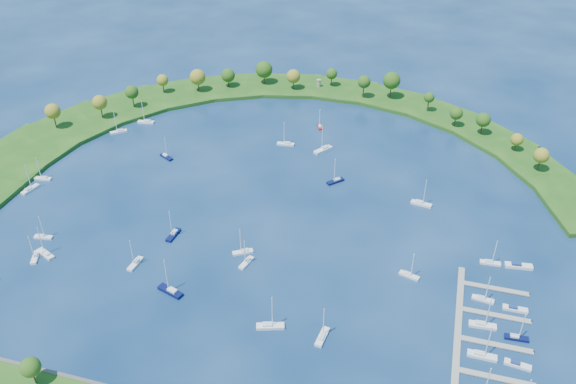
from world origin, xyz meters
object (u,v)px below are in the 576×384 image
(moored_boat_5, at_px, (173,234))
(moored_boat_10, at_px, (166,156))
(moored_boat_6, at_px, (270,325))
(docked_boat_8, at_px, (483,298))
(moored_boat_17, at_px, (45,253))
(docked_boat_9, at_px, (515,309))
(moored_boat_13, at_px, (35,257))
(docked_boat_11, at_px, (518,266))
(docked_boat_5, at_px, (517,364))
(moored_boat_3, at_px, (170,290))
(moored_boat_7, at_px, (286,143))
(moored_boat_12, at_px, (323,149))
(moored_boat_19, at_px, (320,126))
(docked_boat_4, at_px, (482,355))
(moored_boat_2, at_px, (119,131))
(moored_boat_15, at_px, (43,236))
(docked_boat_10, at_px, (490,262))
(docked_boat_6, at_px, (482,324))
(moored_boat_4, at_px, (409,275))
(moored_boat_8, at_px, (135,263))
(docked_boat_7, at_px, (517,337))
(moored_boat_11, at_px, (246,262))
(harbor_tower, at_px, (319,83))
(dock_system, at_px, (481,358))
(moored_boat_16, at_px, (146,121))
(moored_boat_0, at_px, (421,203))
(moored_boat_18, at_px, (322,336))
(moored_boat_1, at_px, (336,180))
(moored_boat_20, at_px, (243,251))
(moored_boat_21, at_px, (43,178))
(moored_boat_14, at_px, (30,189))

(moored_boat_5, relative_size, moored_boat_10, 1.08)
(moored_boat_6, height_order, docked_boat_8, moored_boat_6)
(moored_boat_17, bearing_deg, docked_boat_9, -149.75)
(moored_boat_13, bearing_deg, docked_boat_11, 81.03)
(moored_boat_10, xyz_separation_m, docked_boat_5, (155.93, -83.76, -0.29))
(moored_boat_3, xyz_separation_m, docked_boat_8, (104.53, 25.55, -0.11))
(moored_boat_7, xyz_separation_m, moored_boat_12, (18.96, -0.51, 0.07))
(moored_boat_19, height_order, docked_boat_4, docked_boat_4)
(moored_boat_2, distance_m, docked_boat_11, 198.91)
(moored_boat_3, relative_size, moored_boat_15, 1.37)
(moored_boat_17, xyz_separation_m, docked_boat_10, (160.64, 40.14, -0.05))
(moored_boat_17, distance_m, docked_boat_6, 158.39)
(moored_boat_4, xyz_separation_m, moored_boat_8, (-97.69, -20.91, 0.02))
(moored_boat_2, height_order, docked_boat_7, moored_boat_2)
(moored_boat_7, relative_size, moored_boat_11, 1.11)
(moored_boat_5, relative_size, moored_boat_13, 1.13)
(moored_boat_19, bearing_deg, moored_boat_6, 163.69)
(docked_boat_6, bearing_deg, harbor_tower, 116.69)
(dock_system, xyz_separation_m, docked_boat_10, (2.63, 46.45, 0.53))
(docked_boat_5, bearing_deg, moored_boat_5, 174.09)
(moored_boat_6, bearing_deg, docked_boat_5, -13.97)
(harbor_tower, relative_size, moored_boat_17, 0.35)
(moored_boat_10, relative_size, moored_boat_16, 0.91)
(dock_system, xyz_separation_m, docked_boat_8, (0.24, 26.17, 0.52))
(moored_boat_0, xyz_separation_m, docked_boat_11, (37.95, -30.22, -0.20))
(docked_boat_9, bearing_deg, moored_boat_16, 153.74)
(docked_boat_9, bearing_deg, moored_boat_0, 123.98)
(moored_boat_7, distance_m, moored_boat_18, 124.69)
(docked_boat_11, bearing_deg, moored_boat_4, -164.05)
(moored_boat_1, bearing_deg, moored_boat_2, -54.09)
(moored_boat_2, xyz_separation_m, moored_boat_20, (92.16, -72.43, -0.02))
(docked_boat_6, relative_size, docked_boat_11, 1.29)
(moored_boat_19, bearing_deg, moored_boat_1, 178.16)
(moored_boat_3, bearing_deg, moored_boat_15, 4.57)
(docked_boat_7, height_order, docked_boat_9, docked_boat_7)
(moored_boat_13, xyz_separation_m, docked_boat_11, (173.23, 43.72, -0.15))
(moored_boat_19, bearing_deg, moored_boat_2, 86.05)
(moored_boat_17, xyz_separation_m, moored_boat_18, (109.14, -11.63, -0.01))
(moored_boat_11, relative_size, moored_boat_18, 0.90)
(dock_system, height_order, moored_boat_21, moored_boat_21)
(docked_boat_10, bearing_deg, moored_boat_16, 155.64)
(moored_boat_4, xyz_separation_m, moored_boat_15, (-139.73, -16.42, -0.01))
(moored_boat_10, distance_m, moored_boat_18, 131.28)
(moored_boat_1, distance_m, moored_boat_17, 122.80)
(moored_boat_11, xyz_separation_m, moored_boat_18, (35.02, -27.53, 0.03))
(moored_boat_3, xyz_separation_m, docked_boat_9, (114.98, 23.73, -0.37))
(moored_boat_18, height_order, docked_boat_4, docked_boat_4)
(moored_boat_11, bearing_deg, moored_boat_14, -86.49)
(moored_boat_1, relative_size, moored_boat_17, 0.96)
(moored_boat_0, xyz_separation_m, moored_boat_2, (-153.89, 22.35, -0.01))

